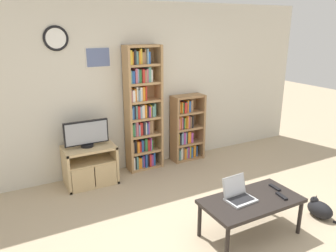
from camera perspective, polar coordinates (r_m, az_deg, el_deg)
ground_plane at (r=3.78m, az=10.19°, el=-19.61°), size 18.00×18.00×0.00m
wall_back at (r=5.21m, az=-5.72°, el=6.64°), size 6.51×0.09×2.60m
tv_stand at (r=4.96m, az=-13.39°, el=-6.59°), size 0.73×0.49×0.57m
television at (r=4.80m, az=-14.03°, el=-1.33°), size 0.63×0.18×0.39m
bookshelf_tall at (r=5.15m, az=-4.63°, el=2.63°), size 0.56×0.27×1.97m
bookshelf_short at (r=5.62m, az=3.03°, el=-0.58°), size 0.56×0.28×1.13m
coffee_table at (r=3.77m, az=14.30°, el=-12.85°), size 1.09×0.57×0.44m
laptop at (r=3.69m, az=12.10°, el=-11.49°), size 0.32×0.28×0.24m
remote_near_laptop at (r=4.04m, az=18.10°, el=-10.13°), size 0.05×0.16×0.02m
remote_far_from_laptop at (r=3.88m, az=19.18°, el=-11.45°), size 0.07×0.16×0.02m
cat at (r=4.51m, az=24.83°, el=-12.97°), size 0.24×0.48×0.24m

